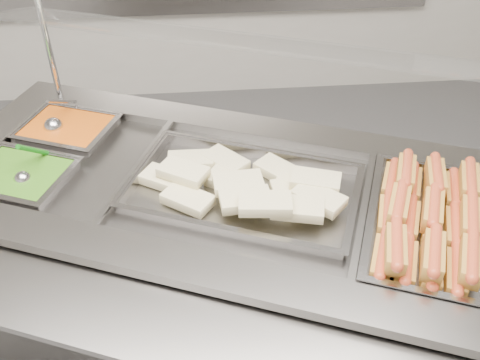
{
  "coord_description": "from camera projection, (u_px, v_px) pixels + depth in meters",
  "views": [
    {
      "loc": [
        -0.04,
        -0.94,
        1.89
      ],
      "look_at": [
        0.08,
        0.31,
        0.9
      ],
      "focal_mm": 40.0,
      "sensor_mm": 36.0,
      "label": 1
    }
  ],
  "objects": [
    {
      "name": "ladle",
      "position": [
        54.0,
        125.0,
        1.87
      ],
      "size": [
        0.1,
        0.18,
        0.14
      ],
      "color": "#BBBAC0",
      "rests_on": "pan_beans"
    },
    {
      "name": "serving_spoon",
      "position": [
        25.0,
        174.0,
        1.65
      ],
      "size": [
        0.09,
        0.16,
        0.14
      ],
      "color": "#BBBAC0",
      "rests_on": "pan_peas"
    },
    {
      "name": "pan_peas",
      "position": [
        22.0,
        184.0,
        1.69
      ],
      "size": [
        0.36,
        0.33,
        0.1
      ],
      "color": "#979494",
      "rests_on": "steam_counter"
    },
    {
      "name": "hotdogs_in_buns",
      "position": [
        426.0,
        218.0,
        1.49
      ],
      "size": [
        0.43,
        0.55,
        0.11
      ],
      "color": "#AC6F24",
      "rests_on": "pan_hotdogs"
    },
    {
      "name": "tray_rail",
      "position": [
        161.0,
        322.0,
        1.28
      ],
      "size": [
        1.72,
        0.96,
        0.05
      ],
      "color": "gray",
      "rests_on": "steam_counter"
    },
    {
      "name": "pan_beans",
      "position": [
        69.0,
        136.0,
        1.9
      ],
      "size": [
        0.36,
        0.33,
        0.1
      ],
      "color": "#979494",
      "rests_on": "steam_counter"
    },
    {
      "name": "steam_counter",
      "position": [
        227.0,
        279.0,
        1.9
      ],
      "size": [
        2.01,
        1.44,
        0.88
      ],
      "color": "slate",
      "rests_on": "ground"
    },
    {
      "name": "tortilla_wraps",
      "position": [
        248.0,
        184.0,
        1.61
      ],
      "size": [
        0.62,
        0.43,
        0.09
      ],
      "color": "beige",
      "rests_on": "pan_wraps"
    },
    {
      "name": "pan_wraps",
      "position": [
        243.0,
        193.0,
        1.63
      ],
      "size": [
        0.76,
        0.61,
        0.07
      ],
      "color": "#979494",
      "rests_on": "steam_counter"
    },
    {
      "name": "sneeze_guard",
      "position": [
        245.0,
        45.0,
        1.57
      ],
      "size": [
        1.6,
        0.87,
        0.43
      ],
      "color": "silver",
      "rests_on": "steam_counter"
    },
    {
      "name": "pan_hotdogs",
      "position": [
        429.0,
        232.0,
        1.52
      ],
      "size": [
        0.51,
        0.62,
        0.1
      ],
      "color": "#979494",
      "rests_on": "steam_counter"
    }
  ]
}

